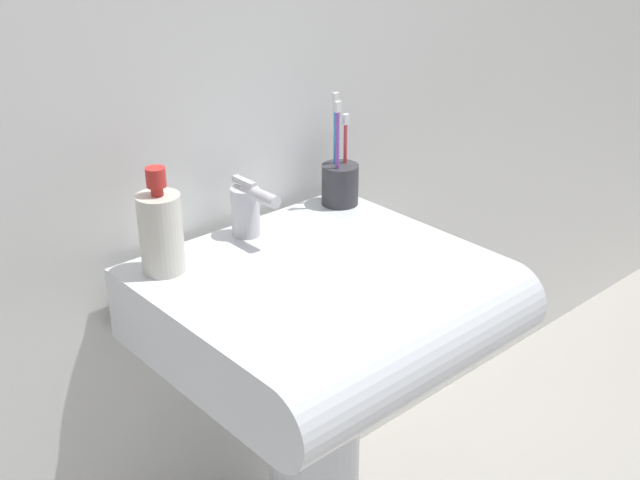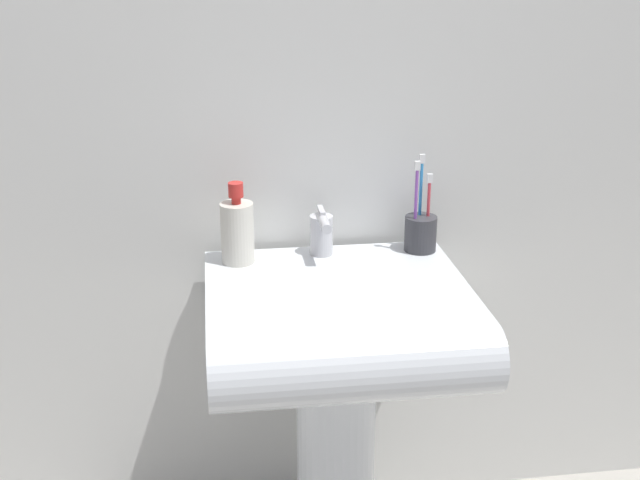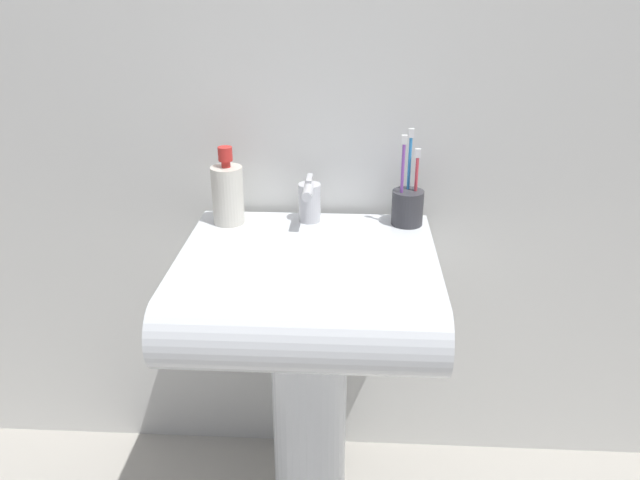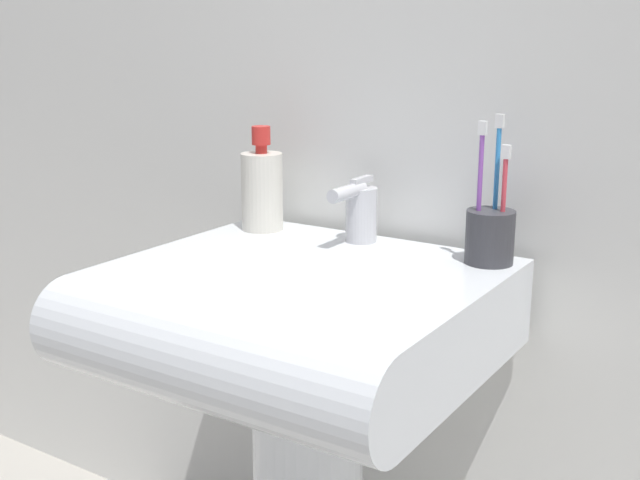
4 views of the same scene
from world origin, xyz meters
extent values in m
cube|color=silver|center=(0.00, 0.27, 1.20)|extent=(5.00, 0.05, 2.40)
cylinder|color=white|center=(0.00, 0.00, 0.29)|extent=(0.17, 0.17, 0.58)
cube|color=white|center=(0.00, 0.00, 0.65)|extent=(0.53, 0.44, 0.13)
cylinder|color=white|center=(0.00, -0.22, 0.65)|extent=(0.53, 0.13, 0.13)
cylinder|color=silver|center=(-0.01, 0.17, 0.76)|extent=(0.05, 0.05, 0.09)
cylinder|color=silver|center=(-0.01, 0.13, 0.81)|extent=(0.02, 0.09, 0.02)
cube|color=silver|center=(-0.01, 0.17, 0.82)|extent=(0.01, 0.06, 0.01)
cylinder|color=#38383D|center=(0.22, 0.16, 0.76)|extent=(0.07, 0.07, 0.08)
cylinder|color=purple|center=(0.20, 0.16, 0.82)|extent=(0.01, 0.01, 0.18)
cube|color=white|center=(0.20, 0.16, 0.92)|extent=(0.01, 0.01, 0.02)
cylinder|color=#D83F4C|center=(0.23, 0.17, 0.80)|extent=(0.01, 0.01, 0.14)
cube|color=white|center=(0.23, 0.17, 0.88)|extent=(0.01, 0.01, 0.02)
cylinder|color=#338CD8|center=(0.22, 0.18, 0.82)|extent=(0.01, 0.01, 0.19)
cube|color=white|center=(0.22, 0.18, 0.93)|extent=(0.01, 0.01, 0.02)
cylinder|color=silver|center=(-0.19, 0.15, 0.78)|extent=(0.07, 0.07, 0.13)
cylinder|color=red|center=(-0.19, 0.15, 0.86)|extent=(0.02, 0.02, 0.01)
cylinder|color=red|center=(-0.19, 0.15, 0.88)|extent=(0.03, 0.03, 0.03)
camera|label=1|loc=(-0.78, -0.89, 1.33)|focal=45.00mm
camera|label=2|loc=(-0.24, -1.48, 1.38)|focal=45.00mm
camera|label=3|loc=(0.09, -1.17, 1.26)|focal=35.00mm
camera|label=4|loc=(0.63, -0.94, 1.05)|focal=45.00mm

